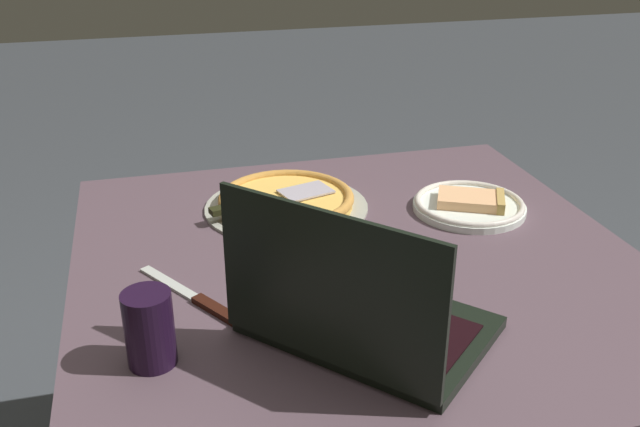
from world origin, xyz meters
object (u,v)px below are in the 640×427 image
object	(u,v)px
table_knife	(198,299)
pizza_plate	(470,204)
laptop	(357,313)
drink_cup	(149,328)
pizza_tray	(286,201)
dining_table	(358,299)

from	to	relation	value
table_knife	pizza_plate	bearing A→B (deg)	-69.72
laptop	drink_cup	world-z (taller)	laptop
pizza_plate	pizza_tray	xyz separation A→B (m)	(0.10, 0.36, 0.00)
drink_cup	dining_table	bearing A→B (deg)	-59.71
pizza_tray	table_knife	size ratio (longest dim) A/B	1.52
pizza_plate	laptop	bearing A→B (deg)	136.54
dining_table	pizza_tray	xyz separation A→B (m)	(0.24, 0.08, 0.10)
dining_table	laptop	world-z (taller)	laptop
pizza_plate	table_knife	world-z (taller)	pizza_plate
dining_table	laptop	xyz separation A→B (m)	(-0.24, 0.08, 0.14)
laptop	pizza_plate	distance (m)	0.53
pizza_tray	drink_cup	size ratio (longest dim) A/B	3.02
pizza_tray	table_knife	bearing A→B (deg)	146.21
laptop	pizza_plate	size ratio (longest dim) A/B	1.81
table_knife	dining_table	bearing A→B (deg)	-75.92
pizza_plate	drink_cup	world-z (taller)	drink_cup
pizza_tray	table_knife	xyz separation A→B (m)	(-0.32, 0.21, -0.01)
dining_table	pizza_plate	bearing A→B (deg)	-63.69
pizza_tray	drink_cup	xyz separation A→B (m)	(-0.46, 0.29, 0.04)
drink_cup	laptop	bearing A→B (deg)	-95.14
laptop	pizza_plate	xyz separation A→B (m)	(0.38, -0.36, -0.04)
pizza_tray	table_knife	distance (m)	0.38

